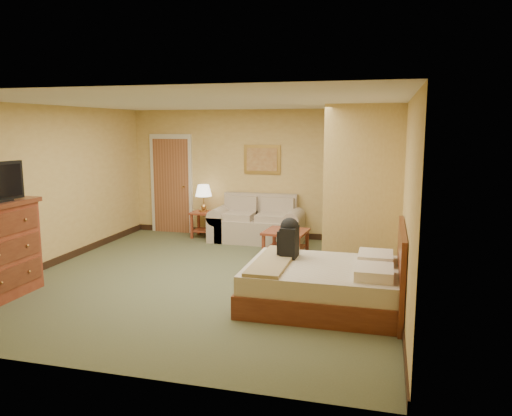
% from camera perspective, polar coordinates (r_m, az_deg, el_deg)
% --- Properties ---
extents(floor, '(6.00, 6.00, 0.00)m').
position_cam_1_polar(floor, '(7.61, -5.15, -8.02)').
color(floor, '#4F5436').
rests_on(floor, ground).
extents(ceiling, '(6.00, 6.00, 0.00)m').
position_cam_1_polar(ceiling, '(7.27, -5.45, 11.93)').
color(ceiling, white).
rests_on(ceiling, back_wall).
extents(back_wall, '(5.50, 0.02, 2.60)m').
position_cam_1_polar(back_wall, '(10.18, 0.49, 3.90)').
color(back_wall, tan).
rests_on(back_wall, floor).
extents(left_wall, '(0.02, 6.00, 2.60)m').
position_cam_1_polar(left_wall, '(8.66, -22.67, 2.21)').
color(left_wall, tan).
rests_on(left_wall, floor).
extents(right_wall, '(0.02, 6.00, 2.60)m').
position_cam_1_polar(right_wall, '(6.90, 16.71, 0.89)').
color(right_wall, tan).
rests_on(right_wall, floor).
extents(partition, '(1.20, 0.15, 2.60)m').
position_cam_1_polar(partition, '(7.82, 12.11, 2.03)').
color(partition, tan).
rests_on(partition, floor).
extents(door, '(0.94, 0.16, 2.10)m').
position_cam_1_polar(door, '(10.82, -9.62, 2.67)').
color(door, beige).
rests_on(door, floor).
extents(baseboard, '(5.50, 0.02, 0.12)m').
position_cam_1_polar(baseboard, '(10.36, 0.47, -2.95)').
color(baseboard, black).
rests_on(baseboard, floor).
extents(loveseat, '(1.83, 0.85, 0.92)m').
position_cam_1_polar(loveseat, '(9.91, 0.12, -2.10)').
color(loveseat, tan).
rests_on(loveseat, floor).
extents(side_table, '(0.48, 0.48, 0.53)m').
position_cam_1_polar(side_table, '(10.32, -5.97, -1.41)').
color(side_table, maroon).
rests_on(side_table, floor).
extents(table_lamp, '(0.34, 0.34, 0.56)m').
position_cam_1_polar(table_lamp, '(10.22, -6.02, 1.92)').
color(table_lamp, '#AA7A3E').
rests_on(table_lamp, side_table).
extents(coffee_table, '(0.78, 0.78, 0.46)m').
position_cam_1_polar(coffee_table, '(8.77, 3.43, -3.42)').
color(coffee_table, maroon).
rests_on(coffee_table, floor).
extents(wall_picture, '(0.76, 0.04, 0.59)m').
position_cam_1_polar(wall_picture, '(10.12, 0.70, 5.57)').
color(wall_picture, '#B78E3F').
rests_on(wall_picture, back_wall).
extents(bed, '(1.96, 1.65, 1.06)m').
position_cam_1_polar(bed, '(6.46, 8.14, -8.56)').
color(bed, '#552313').
rests_on(bed, floor).
extents(backpack, '(0.25, 0.32, 0.54)m').
position_cam_1_polar(backpack, '(6.69, 3.85, -3.27)').
color(backpack, black).
rests_on(backpack, bed).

